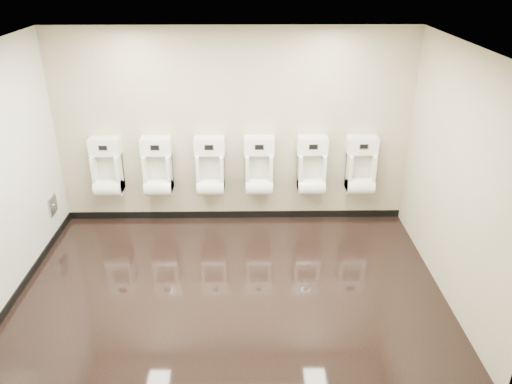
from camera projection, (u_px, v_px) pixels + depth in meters
ground at (231, 286)px, 6.02m from camera, size 5.00×3.50×0.00m
ceiling at (225, 48)px, 4.81m from camera, size 5.00×3.50×0.00m
back_wall at (233, 129)px, 6.99m from camera, size 5.00×0.02×2.80m
front_wall at (220, 273)px, 3.83m from camera, size 5.00×0.02×2.80m
right_wall at (457, 179)px, 5.45m from camera, size 0.02×3.50×2.80m
skirting_back at (235, 214)px, 7.56m from camera, size 5.00×0.02×0.10m
skirting_left at (23, 284)px, 5.96m from camera, size 0.02×3.50×0.10m
access_panel at (53, 205)px, 6.85m from camera, size 0.04×0.25×0.25m
urinal_0 at (107, 171)px, 7.08m from camera, size 0.44×0.33×0.82m
urinal_1 at (158, 171)px, 7.09m from camera, size 0.44×0.33×0.82m
urinal_2 at (210, 170)px, 7.10m from camera, size 0.44×0.33×0.82m
urinal_3 at (259, 170)px, 7.11m from camera, size 0.44×0.33×0.82m
urinal_4 at (312, 170)px, 7.12m from camera, size 0.44×0.33×0.82m
urinal_5 at (361, 170)px, 7.13m from camera, size 0.44×0.33×0.82m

